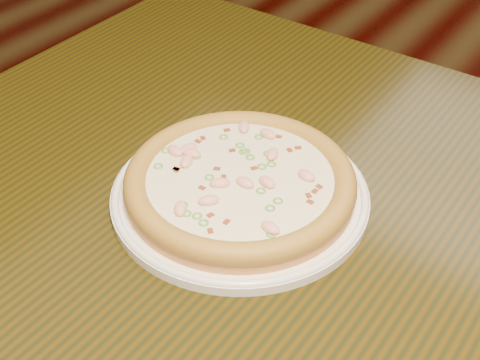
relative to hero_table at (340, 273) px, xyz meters
The scene contains 4 objects.
ground 0.99m from the hero_table, 115.32° to the left, with size 9.00×9.00×0.00m, color black.
hero_table is the anchor object (origin of this frame).
plate 0.17m from the hero_table, 157.38° to the right, with size 0.31×0.31×0.02m.
pizza 0.18m from the hero_table, 157.43° to the right, with size 0.28×0.28×0.03m.
Camera 1 is at (0.55, -1.22, 1.28)m, focal length 50.00 mm.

